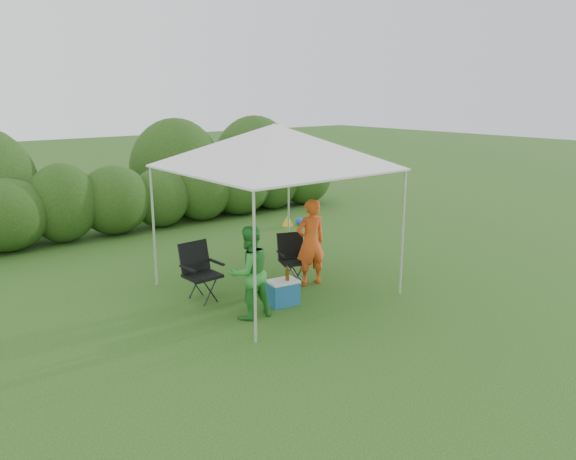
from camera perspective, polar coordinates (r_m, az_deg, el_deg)
ground at (r=9.40m, az=0.61°, el=-6.86°), size 70.00×70.00×0.00m
hedge at (r=14.24m, az=-14.46°, el=3.32°), size 12.32×1.53×1.80m
canopy at (r=9.22m, az=-1.35°, el=8.48°), size 3.10×3.10×2.83m
chair_right at (r=10.05m, az=0.48°, el=-2.52°), size 0.65×0.62×0.87m
chair_left at (r=9.29m, az=-9.01°, el=-3.80°), size 0.61×0.56×0.95m
man at (r=9.83m, az=2.31°, el=-1.24°), size 0.62×0.47×1.54m
woman at (r=8.39m, az=-3.96°, el=-4.32°), size 0.72×0.58×1.43m
cooler at (r=9.05m, az=-0.52°, el=-6.34°), size 0.53×0.42×0.40m
bottle at (r=8.95m, az=-0.07°, el=-4.41°), size 0.06×0.06×0.24m
lawn_toy at (r=14.31m, az=0.29°, el=0.95°), size 0.52×0.43×0.26m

